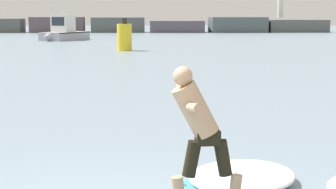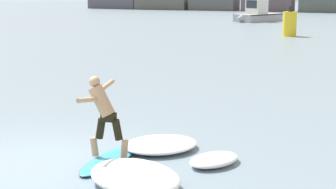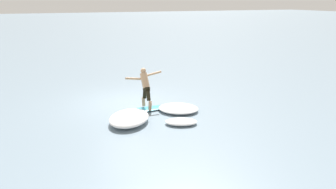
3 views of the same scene
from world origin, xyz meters
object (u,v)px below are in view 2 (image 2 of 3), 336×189
surfboard (111,159)px  channel_marker_buoy (290,23)px  surfer (103,110)px  fishing_boat_near_jetty (257,14)px

surfboard → channel_marker_buoy: channel_marker_buoy is taller
surfer → surfboard: bearing=25.6°
surfboard → fishing_boat_near_jetty: size_ratio=0.44×
fishing_boat_near_jetty → channel_marker_buoy: (5.68, -13.56, 0.15)m
surfboard → channel_marker_buoy: (-2.12, 28.18, 0.78)m
surfer → channel_marker_buoy: (-2.01, 28.23, -0.20)m
surfer → fishing_boat_near_jetty: fishing_boat_near_jetty is taller
surfer → fishing_boat_near_jetty: 42.50m
surfboard → channel_marker_buoy: size_ratio=1.18×
surfboard → surfer: surfer is taller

